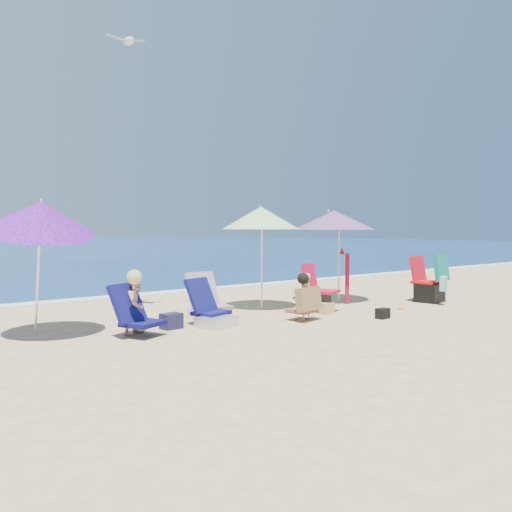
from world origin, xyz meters
TOP-DOWN VIEW (x-y plane):
  - ground at (0.00, 0.00)m, footprint 120.00×120.00m
  - foam at (0.00, 5.10)m, footprint 120.00×0.50m
  - umbrella_turquoise at (2.34, 1.60)m, footprint 2.28×2.28m
  - umbrella_striped at (0.46, 1.80)m, footprint 1.75×1.75m
  - umbrella_blue at (-3.78, 1.61)m, footprint 1.62×1.68m
  - furled_umbrella at (2.25, 1.16)m, footprint 0.15×0.28m
  - chair_navy at (-1.36, 0.83)m, footprint 0.75×0.95m
  - chair_rainbow at (-1.04, 1.44)m, footprint 0.69×0.74m
  - camp_chair_left at (1.10, 0.90)m, footprint 0.68×0.84m
  - camp_chair_right at (3.87, 0.21)m, footprint 0.66×0.94m
  - person_center at (0.19, 0.24)m, footprint 0.59×0.55m
  - person_left at (-2.64, 0.91)m, footprint 0.83×0.78m
  - bag_navy_a at (-1.99, 1.02)m, footprint 0.34×0.26m
  - bag_black_a at (-1.33, 1.02)m, footprint 0.29×0.21m
  - bag_tan at (0.96, 0.48)m, footprint 0.25×0.18m
  - bag_black_b at (1.39, -0.46)m, footprint 0.24×0.17m
  - orange_item at (2.56, 0.01)m, footprint 0.22×0.15m
  - seagull at (-1.88, 2.70)m, footprint 0.69×0.35m

SIDE VIEW (x-z plane):
  - ground at x=0.00m, z-range 0.00..0.00m
  - orange_item at x=2.56m, z-range 0.00..0.03m
  - foam at x=0.00m, z-range 0.00..0.04m
  - bag_black_b at x=1.39m, z-range 0.00..0.18m
  - bag_tan at x=0.96m, z-range 0.00..0.21m
  - bag_black_a at x=-1.33m, z-range 0.00..0.21m
  - bag_navy_a at x=-1.99m, z-range 0.00..0.25m
  - chair_navy at x=-1.36m, z-range -0.18..0.59m
  - chair_rainbow at x=-1.04m, z-range -0.19..0.62m
  - camp_chair_left at x=1.10m, z-range -0.18..0.73m
  - camp_chair_right at x=3.87m, z-range -0.14..0.90m
  - person_center at x=0.19m, z-range -0.01..0.82m
  - person_left at x=-2.64m, z-range -0.05..0.96m
  - furled_umbrella at x=2.25m, z-range 0.06..1.24m
  - umbrella_blue at x=-3.78m, z-range 0.68..2.82m
  - umbrella_turquoise at x=2.34m, z-range 0.76..2.77m
  - umbrella_striped at x=0.46m, z-range 0.77..2.82m
  - seagull at x=-1.88m, z-range 4.89..5.02m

